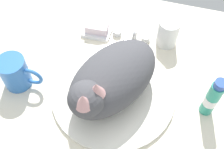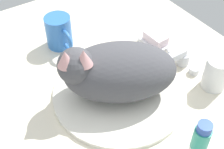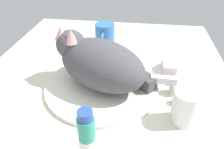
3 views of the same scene
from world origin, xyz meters
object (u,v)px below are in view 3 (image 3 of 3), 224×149
(faucet, at_px, (172,87))
(toothpaste_bottle, at_px, (87,139))
(rinse_cup, at_px, (185,107))
(soap_bar, at_px, (169,66))
(cat, at_px, (99,62))
(coffee_mug, at_px, (105,36))

(faucet, height_order, toothpaste_bottle, toothpaste_bottle)
(rinse_cup, relative_size, soap_bar, 1.27)
(rinse_cup, xyz_separation_m, toothpaste_bottle, (0.14, -0.21, 0.02))
(cat, height_order, coffee_mug, cat)
(cat, height_order, soap_bar, cat)
(cat, xyz_separation_m, soap_bar, (-0.10, 0.21, -0.06))
(soap_bar, xyz_separation_m, toothpaste_bottle, (0.36, -0.19, 0.04))
(faucet, bearing_deg, soap_bar, -179.55)
(faucet, distance_m, soap_bar, 0.11)
(coffee_mug, relative_size, rinse_cup, 1.35)
(cat, relative_size, coffee_mug, 2.69)
(coffee_mug, distance_m, rinse_cup, 0.46)
(coffee_mug, distance_m, soap_bar, 0.29)
(faucet, bearing_deg, coffee_mug, -137.83)
(rinse_cup, bearing_deg, coffee_mug, -145.48)
(cat, distance_m, rinse_cup, 0.26)
(soap_bar, bearing_deg, cat, -64.13)
(rinse_cup, bearing_deg, soap_bar, -175.22)
(cat, distance_m, coffee_mug, 0.26)
(coffee_mug, bearing_deg, cat, 5.57)
(soap_bar, bearing_deg, coffee_mug, -122.96)
(coffee_mug, relative_size, soap_bar, 1.71)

